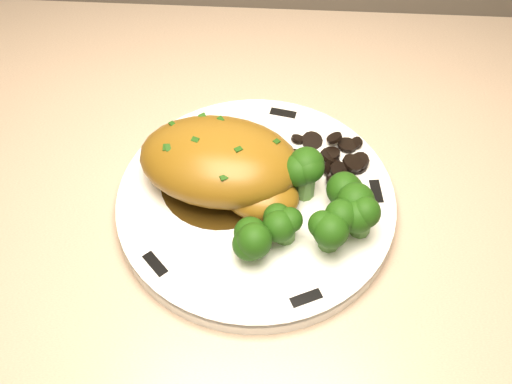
# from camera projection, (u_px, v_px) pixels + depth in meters

# --- Properties ---
(counter) EXTENTS (2.10, 0.69, 1.03)m
(counter) POSITION_uv_depth(u_px,v_px,m) (162.00, 353.00, 1.04)
(counter) COLOR #4C4023
(counter) RESTS_ON ground
(plate) EXTENTS (0.28, 0.28, 0.02)m
(plate) POSITION_uv_depth(u_px,v_px,m) (256.00, 204.00, 0.66)
(plate) COLOR white
(plate) RESTS_ON counter
(rim_accent_0) EXTENTS (0.03, 0.02, 0.00)m
(rim_accent_0) POSITION_uv_depth(u_px,v_px,m) (283.00, 113.00, 0.72)
(rim_accent_0) COLOR black
(rim_accent_0) RESTS_ON plate
(rim_accent_1) EXTENTS (0.02, 0.03, 0.00)m
(rim_accent_1) POSITION_uv_depth(u_px,v_px,m) (160.00, 149.00, 0.69)
(rim_accent_1) COLOR black
(rim_accent_1) RESTS_ON plate
(rim_accent_2) EXTENTS (0.03, 0.03, 0.00)m
(rim_accent_2) POSITION_uv_depth(u_px,v_px,m) (155.00, 264.00, 0.60)
(rim_accent_2) COLOR black
(rim_accent_2) RESTS_ON plate
(rim_accent_3) EXTENTS (0.03, 0.02, 0.00)m
(rim_accent_3) POSITION_uv_depth(u_px,v_px,m) (306.00, 298.00, 0.58)
(rim_accent_3) COLOR black
(rim_accent_3) RESTS_ON plate
(rim_accent_4) EXTENTS (0.01, 0.03, 0.00)m
(rim_accent_4) POSITION_uv_depth(u_px,v_px,m) (376.00, 191.00, 0.65)
(rim_accent_4) COLOR black
(rim_accent_4) RESTS_ON plate
(gravy_pool) EXTENTS (0.12, 0.12, 0.00)m
(gravy_pool) POSITION_uv_depth(u_px,v_px,m) (221.00, 181.00, 0.66)
(gravy_pool) COLOR #302008
(gravy_pool) RESTS_ON plate
(chicken_breast) EXTENTS (0.17, 0.13, 0.06)m
(chicken_breast) POSITION_uv_depth(u_px,v_px,m) (224.00, 165.00, 0.63)
(chicken_breast) COLOR #875C17
(chicken_breast) RESTS_ON plate
(mushroom_pile) EXTENTS (0.09, 0.07, 0.03)m
(mushroom_pile) POSITION_uv_depth(u_px,v_px,m) (314.00, 163.00, 0.67)
(mushroom_pile) COLOR black
(mushroom_pile) RESTS_ON plate
(broccoli_florets) EXTENTS (0.13, 0.10, 0.05)m
(broccoli_florets) POSITION_uv_depth(u_px,v_px,m) (307.00, 208.00, 0.61)
(broccoli_florets) COLOR #4E7E35
(broccoli_florets) RESTS_ON plate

